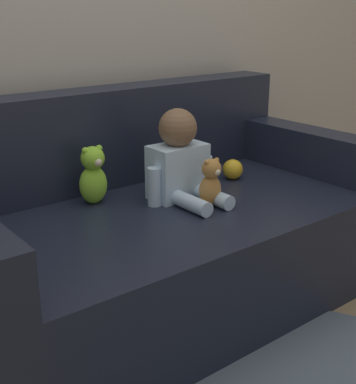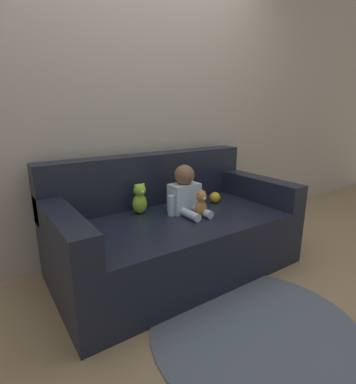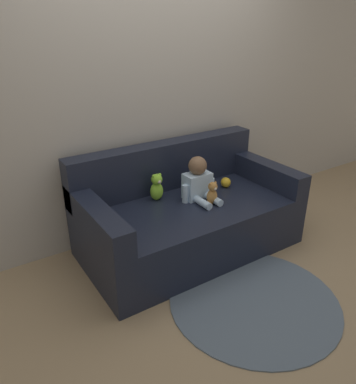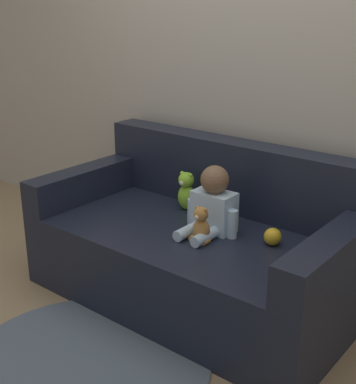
% 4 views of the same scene
% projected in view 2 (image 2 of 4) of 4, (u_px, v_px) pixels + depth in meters
% --- Properties ---
extents(ground_plane, '(12.00, 12.00, 0.00)m').
position_uv_depth(ground_plane, '(177.00, 268.00, 2.35)').
color(ground_plane, '#9E8460').
extents(wall_back, '(8.00, 0.05, 2.60)m').
position_uv_depth(wall_back, '(138.00, 97.00, 2.45)').
color(wall_back, '#ADA89E').
rests_on(wall_back, ground_plane).
extents(couch, '(1.79, 0.95, 0.86)m').
position_uv_depth(couch, '(173.00, 230.00, 2.31)').
color(couch, black).
rests_on(couch, ground_plane).
extents(person_baby, '(0.32, 0.33, 0.37)m').
position_uv_depth(person_baby, '(186.00, 193.00, 2.27)').
color(person_baby, silver).
rests_on(person_baby, couch).
extents(teddy_bear_brown, '(0.11, 0.09, 0.19)m').
position_uv_depth(teddy_bear_brown, '(201.00, 205.00, 2.19)').
color(teddy_bear_brown, '#AD7A3D').
rests_on(teddy_bear_brown, couch).
extents(plush_toy_side, '(0.11, 0.11, 0.23)m').
position_uv_depth(plush_toy_side, '(140.00, 199.00, 2.25)').
color(plush_toy_side, '#8CD133').
rests_on(plush_toy_side, couch).
extents(toy_ball, '(0.09, 0.09, 0.09)m').
position_uv_depth(toy_ball, '(215.00, 197.00, 2.53)').
color(toy_ball, gold).
rests_on(toy_ball, couch).
extents(floor_rug, '(1.19, 1.19, 0.01)m').
position_uv_depth(floor_rug, '(256.00, 329.00, 1.69)').
color(floor_rug, slate).
rests_on(floor_rug, ground_plane).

